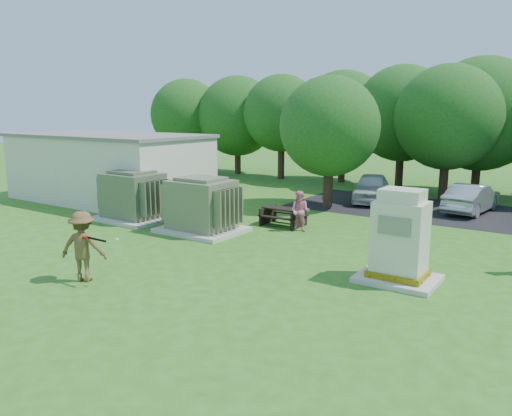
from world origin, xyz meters
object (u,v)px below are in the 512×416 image
Objects in this scene: car_silver_a at (472,198)px; transformer_right at (202,206)px; picnic_table at (283,215)px; person_at_picnic at (300,211)px; car_white at (372,188)px; batter at (83,246)px; transformer_left at (133,197)px; generator_cabinet at (400,242)px.

transformer_right is at bearing 57.94° from car_silver_a.
transformer_right is at bearing -127.66° from picnic_table.
person_at_picnic reaches higher than car_white.
batter reaches higher than car_silver_a.
car_silver_a is at bearing 50.75° from picnic_table.
transformer_right reaches higher than batter.
car_white is at bearing -125.08° from batter.
batter is at bearing -114.58° from car_white.
generator_cabinet is (11.65, -1.31, 0.12)m from transformer_left.
generator_cabinet is 1.52× the size of picnic_table.
generator_cabinet is 8.42m from batter.
transformer_left and transformer_right have the same top height.
transformer_right is 0.73× the size of car_white.
transformer_left is 1.20× the size of generator_cabinet.
car_white is at bearing 82.63° from person_at_picnic.
car_silver_a is at bearing -18.13° from car_white.
person_at_picnic is (2.09, 8.11, -0.18)m from batter.
picnic_table is 7.05m from car_white.
person_at_picnic is (1.03, -0.48, 0.33)m from picnic_table.
transformer_left is at bearing 180.00° from transformer_right.
car_white is (2.95, 9.59, -0.27)m from transformer_right.
car_silver_a is (5.65, 6.91, 0.21)m from picnic_table.
picnic_table is 0.87× the size of batter.
car_silver_a is (-0.29, 10.82, -0.45)m from generator_cabinet.
transformer_left reaches higher than picnic_table.
car_silver_a is (7.66, 9.51, -0.32)m from transformer_right.
generator_cabinet is at bearing -33.36° from picnic_table.
transformer_right is 6.06m from batter.
picnic_table is (2.01, 2.60, -0.53)m from transformer_right.
transformer_left is at bearing -142.00° from car_white.
transformer_right is at bearing -153.00° from person_at_picnic.
generator_cabinet is 0.63× the size of car_silver_a.
transformer_left is 11.72m from generator_cabinet.
transformer_right is 3.33m from picnic_table.
transformer_left is at bearing 173.57° from generator_cabinet.
person_at_picnic reaches higher than picnic_table.
person_at_picnic is 0.37× the size of car_white.
generator_cabinet is 7.14m from picnic_table.
person_at_picnic is at bearing 34.99° from transformer_right.
transformer_right is 1.20× the size of generator_cabinet.
picnic_table is at bearing 57.52° from car_silver_a.
car_silver_a is (4.62, 7.39, -0.12)m from person_at_picnic.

